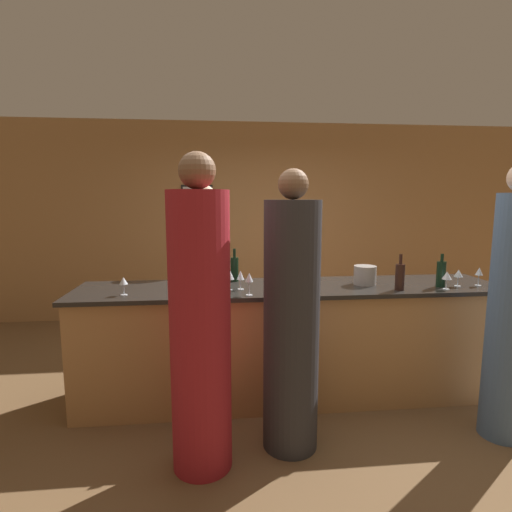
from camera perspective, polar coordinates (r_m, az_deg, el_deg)
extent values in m
plane|color=brown|center=(3.78, 4.90, -19.10)|extent=(14.00, 14.00, 0.00)
cube|color=#A37547|center=(5.84, 0.45, 4.97)|extent=(8.00, 0.06, 2.80)
cube|color=black|center=(5.76, -8.42, 8.31)|extent=(0.44, 0.02, 0.34)
cube|color=silver|center=(5.75, -8.42, 8.32)|extent=(0.39, 0.00, 0.29)
cube|color=#B27F4C|center=(3.58, 4.99, -12.31)|extent=(3.57, 0.69, 0.95)
cube|color=black|center=(3.44, 5.10, -4.58)|extent=(3.63, 0.75, 0.03)
cylinder|color=#B2B2B7|center=(4.24, -7.05, -4.10)|extent=(0.40, 0.40, 1.66)
sphere|color=tan|center=(4.15, -7.27, 8.60)|extent=(0.21, 0.21, 0.21)
cylinder|color=#4C6B93|center=(3.38, 32.57, -7.61)|extent=(0.30, 0.30, 1.77)
cylinder|color=#2D2D33|center=(2.76, 5.06, -10.15)|extent=(0.38, 0.38, 1.72)
sphere|color=brown|center=(2.63, 5.33, 10.20)|extent=(0.20, 0.20, 0.20)
cylinder|color=maroon|center=(2.57, -7.95, -10.97)|extent=(0.38, 0.38, 1.78)
sphere|color=brown|center=(2.43, -8.43, 11.99)|extent=(0.22, 0.22, 0.22)
cylinder|color=black|center=(3.72, 24.92, -2.36)|extent=(0.08, 0.08, 0.22)
cylinder|color=black|center=(3.70, 25.05, -0.21)|extent=(0.03, 0.03, 0.07)
cylinder|color=black|center=(3.46, 19.86, -2.85)|extent=(0.08, 0.08, 0.21)
cylinder|color=black|center=(3.44, 19.98, -0.42)|extent=(0.03, 0.03, 0.08)
cylinder|color=black|center=(3.61, -3.09, -1.93)|extent=(0.07, 0.07, 0.22)
cylinder|color=black|center=(3.59, -3.11, 0.42)|extent=(0.03, 0.03, 0.08)
cylinder|color=#9E9993|center=(3.60, 15.30, -2.66)|extent=(0.19, 0.19, 0.16)
cylinder|color=silver|center=(3.93, 29.14, -3.69)|extent=(0.05, 0.05, 0.00)
cylinder|color=silver|center=(3.92, 29.19, -3.02)|extent=(0.01, 0.01, 0.09)
cone|color=silver|center=(3.91, 29.27, -1.91)|extent=(0.06, 0.06, 0.07)
cylinder|color=silver|center=(3.27, -3.74, -4.90)|extent=(0.05, 0.05, 0.00)
cylinder|color=silver|center=(3.26, -3.75, -4.11)|extent=(0.01, 0.01, 0.09)
cone|color=silver|center=(3.24, -3.76, -2.67)|extent=(0.07, 0.07, 0.08)
cylinder|color=silver|center=(3.30, -2.22, -4.76)|extent=(0.05, 0.05, 0.00)
cylinder|color=silver|center=(3.29, -2.23, -4.05)|extent=(0.01, 0.01, 0.08)
cone|color=silver|center=(3.27, -2.24, -2.74)|extent=(0.06, 0.06, 0.07)
cylinder|color=silver|center=(3.10, -0.99, -5.60)|extent=(0.05, 0.05, 0.00)
cylinder|color=silver|center=(3.09, -0.99, -4.62)|extent=(0.01, 0.01, 0.10)
cone|color=silver|center=(3.07, -1.00, -3.04)|extent=(0.06, 0.06, 0.07)
cylinder|color=silver|center=(3.27, -18.33, -5.29)|extent=(0.05, 0.05, 0.00)
cylinder|color=silver|center=(3.26, -18.36, -4.55)|extent=(0.01, 0.01, 0.08)
cone|color=silver|center=(3.25, -18.42, -3.36)|extent=(0.07, 0.07, 0.06)
cylinder|color=silver|center=(3.82, 26.84, -3.85)|extent=(0.05, 0.05, 0.00)
cylinder|color=silver|center=(3.81, 26.88, -3.24)|extent=(0.01, 0.01, 0.08)
cone|color=silver|center=(3.80, 26.95, -2.21)|extent=(0.07, 0.07, 0.06)
cylinder|color=silver|center=(3.65, 25.50, -4.29)|extent=(0.05, 0.05, 0.00)
cylinder|color=silver|center=(3.64, 25.54, -3.63)|extent=(0.01, 0.01, 0.08)
cone|color=silver|center=(3.63, 25.62, -2.51)|extent=(0.08, 0.08, 0.06)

